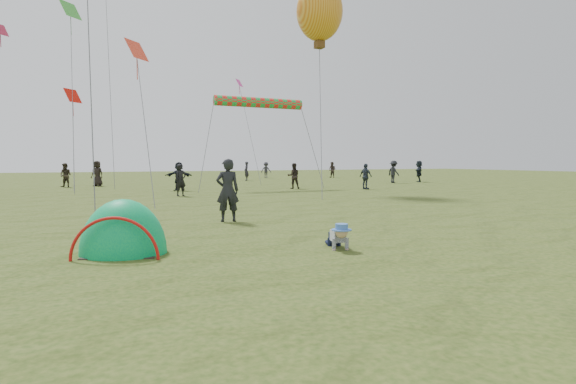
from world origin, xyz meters
name	(u,v)px	position (x,y,z in m)	size (l,w,h in m)	color
ground	(314,256)	(0.00, 0.00, 0.00)	(140.00, 140.00, 0.00)	#243B0F
crawling_toddler	(339,235)	(0.78, 0.41, 0.28)	(0.51, 0.72, 0.55)	black
popup_tent	(124,254)	(-3.23, 1.71, 0.00)	(1.63, 1.35, 2.11)	#00805E
standing_adult	(228,190)	(-0.09, 5.28, 0.92)	(0.67, 0.44, 1.84)	black
crowd_person_0	(246,171)	(9.33, 30.93, 0.85)	(0.62, 0.41, 1.70)	black
crowd_person_1	(66,175)	(-5.09, 26.21, 0.81)	(0.79, 0.62, 1.63)	#322B20
crowd_person_2	(366,176)	(12.06, 16.10, 0.81)	(0.94, 0.39, 1.61)	#2C3542
crowd_person_5	(179,176)	(1.21, 19.67, 0.86)	(1.59, 0.51, 1.72)	black
crowd_person_6	(181,180)	(0.50, 15.42, 0.81)	(0.59, 0.39, 1.63)	black
crowd_person_7	(294,176)	(8.21, 18.50, 0.81)	(0.79, 0.62, 1.63)	black
crowd_person_9	(266,170)	(13.13, 35.77, 0.82)	(1.07, 0.61, 1.65)	#2E2D34
crowd_person_10	(97,174)	(-3.12, 26.82, 0.89)	(0.87, 0.57, 1.78)	black
crowd_person_11	(419,171)	(21.64, 22.40, 0.90)	(1.66, 0.53, 1.79)	black
crowd_person_13	(332,170)	(19.70, 33.54, 0.83)	(0.81, 0.63, 1.66)	#392D27
crowd_person_15	(394,172)	(18.66, 21.91, 0.90)	(1.16, 0.67, 1.80)	black
balloon_kite	(320,15)	(8.54, 15.73, 10.06)	(2.65, 2.65, 3.71)	gold
rainbow_tube_kite	(259,103)	(6.29, 19.59, 5.46)	(0.64, 0.64, 5.81)	red
diamond_kite_0	(0,29)	(-8.13, 23.65, 9.37)	(0.81, 0.81, 0.00)	#C02546
diamond_kite_1	(137,50)	(-1.54, 14.84, 6.92)	(1.09, 1.09, 0.00)	#FA4126
diamond_kite_3	(70,10)	(-4.43, 23.99, 11.08)	(1.23, 1.23, 0.00)	green
diamond_kite_5	(239,83)	(8.00, 28.73, 8.24)	(0.73, 0.73, 0.00)	#F53FA8
diamond_kite_6	(73,96)	(-4.51, 26.72, 6.19)	(1.10, 1.10, 0.00)	red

